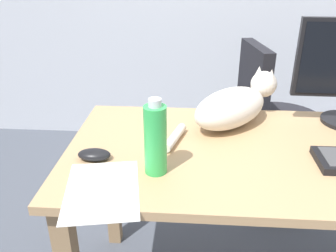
% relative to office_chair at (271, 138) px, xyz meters
% --- Properties ---
extents(desk, '(1.56, 0.72, 0.73)m').
position_rel_office_chair_xyz_m(desk, '(-0.11, -0.72, 0.22)').
color(desk, tan).
rests_on(desk, ground_plane).
extents(office_chair, '(0.49, 0.48, 0.94)m').
position_rel_office_chair_xyz_m(office_chair, '(0.00, 0.00, 0.00)').
color(office_chair, black).
rests_on(office_chair, ground_plane).
extents(cat, '(0.45, 0.46, 0.20)m').
position_rel_office_chair_xyz_m(cat, '(-0.29, -0.51, 0.40)').
color(cat, silver).
rests_on(cat, desk).
extents(computer_mouse, '(0.11, 0.06, 0.04)m').
position_rel_office_chair_xyz_m(computer_mouse, '(-0.77, -0.83, 0.34)').
color(computer_mouse, black).
rests_on(computer_mouse, desk).
extents(paper_sheet, '(0.26, 0.33, 0.00)m').
position_rel_office_chair_xyz_m(paper_sheet, '(-0.71, -1.00, 0.32)').
color(paper_sheet, white).
rests_on(paper_sheet, desk).
extents(water_bottle, '(0.07, 0.07, 0.24)m').
position_rel_office_chair_xyz_m(water_bottle, '(-0.56, -0.89, 0.44)').
color(water_bottle, green).
rests_on(water_bottle, desk).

